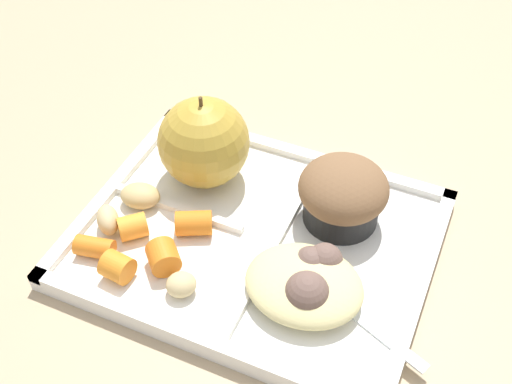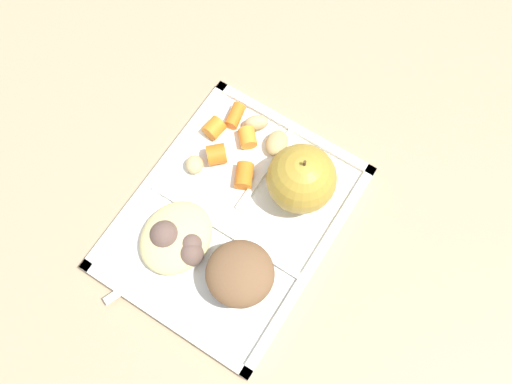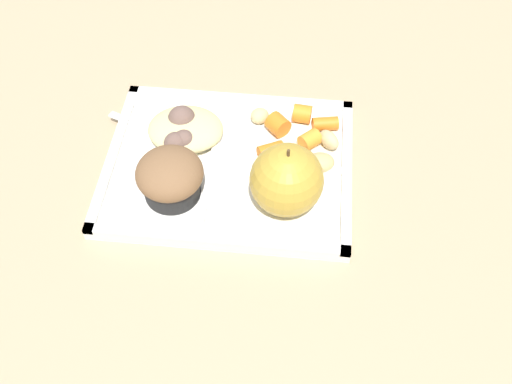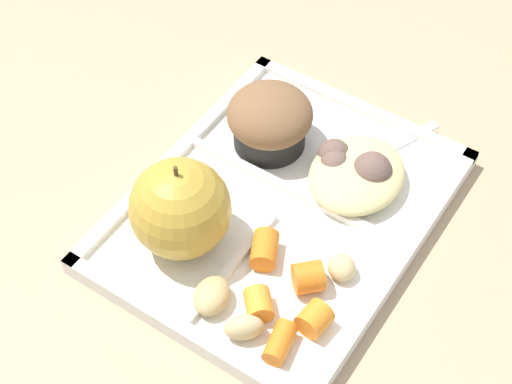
% 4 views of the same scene
% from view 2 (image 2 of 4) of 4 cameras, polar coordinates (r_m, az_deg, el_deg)
% --- Properties ---
extents(ground, '(6.00, 6.00, 0.00)m').
position_cam_2_polar(ground, '(0.76, -2.28, -2.86)').
color(ground, tan).
extents(lunch_tray, '(0.32, 0.25, 0.02)m').
position_cam_2_polar(lunch_tray, '(0.75, -2.29, -2.67)').
color(lunch_tray, white).
rests_on(lunch_tray, ground).
extents(green_apple, '(0.09, 0.09, 0.10)m').
position_cam_2_polar(green_apple, '(0.72, 4.54, 1.31)').
color(green_apple, '#B79333').
rests_on(green_apple, lunch_tray).
extents(bran_muffin, '(0.08, 0.08, 0.06)m').
position_cam_2_polar(bran_muffin, '(0.70, -1.58, -8.24)').
color(bran_muffin, black).
rests_on(bran_muffin, lunch_tray).
extents(carrot_slice_tilted, '(0.04, 0.04, 0.03)m').
position_cam_2_polar(carrot_slice_tilted, '(0.77, -3.96, 3.75)').
color(carrot_slice_tilted, orange).
rests_on(carrot_slice_tilted, lunch_tray).
extents(carrot_slice_large, '(0.03, 0.03, 0.02)m').
position_cam_2_polar(carrot_slice_large, '(0.78, -0.84, 5.42)').
color(carrot_slice_large, orange).
rests_on(carrot_slice_large, lunch_tray).
extents(carrot_slice_edge, '(0.04, 0.03, 0.02)m').
position_cam_2_polar(carrot_slice_edge, '(0.80, -2.10, 7.57)').
color(carrot_slice_edge, orange).
rests_on(carrot_slice_edge, lunch_tray).
extents(carrot_slice_diagonal, '(0.03, 0.03, 0.02)m').
position_cam_2_polar(carrot_slice_diagonal, '(0.79, -4.19, 6.35)').
color(carrot_slice_diagonal, orange).
rests_on(carrot_slice_diagonal, lunch_tray).
extents(carrot_slice_near_corner, '(0.04, 0.04, 0.02)m').
position_cam_2_polar(carrot_slice_near_corner, '(0.76, -1.18, 1.65)').
color(carrot_slice_near_corner, orange).
rests_on(carrot_slice_near_corner, lunch_tray).
extents(potato_chunk_golden, '(0.04, 0.04, 0.02)m').
position_cam_2_polar(potato_chunk_golden, '(0.79, 0.03, 6.89)').
color(potato_chunk_golden, tan).
rests_on(potato_chunk_golden, lunch_tray).
extents(potato_chunk_wedge, '(0.04, 0.04, 0.02)m').
position_cam_2_polar(potato_chunk_wedge, '(0.78, 2.08, 4.88)').
color(potato_chunk_wedge, tan).
rests_on(potato_chunk_wedge, lunch_tray).
extents(potato_chunk_small, '(0.04, 0.04, 0.02)m').
position_cam_2_polar(potato_chunk_small, '(0.77, -6.14, 2.74)').
color(potato_chunk_small, tan).
rests_on(potato_chunk_small, lunch_tray).
extents(egg_noodle_pile, '(0.10, 0.09, 0.03)m').
position_cam_2_polar(egg_noodle_pile, '(0.73, -7.94, -4.48)').
color(egg_noodle_pile, '#D6C684').
rests_on(egg_noodle_pile, lunch_tray).
extents(meatball_front, '(0.03, 0.03, 0.03)m').
position_cam_2_polar(meatball_front, '(0.72, -6.43, -6.14)').
color(meatball_front, brown).
rests_on(meatball_front, lunch_tray).
extents(meatball_back, '(0.03, 0.03, 0.03)m').
position_cam_2_polar(meatball_back, '(0.73, -6.41, -5.22)').
color(meatball_back, brown).
rests_on(meatball_back, lunch_tray).
extents(meatball_center, '(0.04, 0.04, 0.04)m').
position_cam_2_polar(meatball_center, '(0.73, -9.03, -4.28)').
color(meatball_center, brown).
rests_on(meatball_center, lunch_tray).
extents(plastic_fork, '(0.14, 0.07, 0.00)m').
position_cam_2_polar(plastic_fork, '(0.74, -9.63, -7.29)').
color(plastic_fork, white).
rests_on(plastic_fork, lunch_tray).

